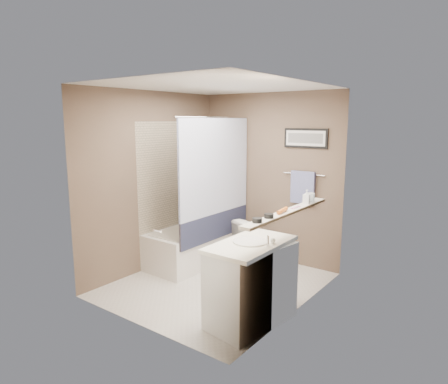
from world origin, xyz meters
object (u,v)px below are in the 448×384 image
Objects in this scene: candle_bowl_near at (257,220)px; vanity at (251,285)px; candle_bowl_far at (269,216)px; soap_bottle at (307,197)px; hair_brush_front at (282,211)px; toilet at (258,242)px; bathtub at (196,245)px; glass_jar at (311,197)px.

vanity is at bearing 132.33° from candle_bowl_near.
soap_bottle reaches higher than candle_bowl_far.
soap_bottle is (0.00, 0.55, 0.05)m from hair_brush_front.
bathtub is at bearing 47.50° from toilet.
candle_bowl_far is (0.98, -1.41, 0.80)m from toilet.
candle_bowl_near is at bearing 142.46° from toilet.
bathtub is 6.82× the size of hair_brush_front.
soap_bottle is (0.00, 1.02, 0.06)m from candle_bowl_near.
vanity is 1.22m from glass_jar.
candle_bowl_far is at bearing 8.36° from vanity.
glass_jar reaches higher than toilet.
vanity is at bearing -179.20° from candle_bowl_far.
soap_bottle is at bearing -90.00° from glass_jar.
toilet is 1.43m from soap_bottle.
toilet is at bearing 148.63° from soap_bottle.
candle_bowl_far is at bearing -90.00° from glass_jar.
bathtub is 9.76× the size of soap_bottle.
glass_jar reaches higher than candle_bowl_far.
glass_jar is at bearing 86.33° from vanity.
candle_bowl_near is at bearing -90.00° from soap_bottle.
hair_brush_front is 1.43× the size of soap_bottle.
vanity is at bearing -102.77° from soap_bottle.
candle_bowl_far is at bearing -28.51° from bathtub.
bathtub is 15.00× the size of glass_jar.
candle_bowl_far reaches higher than toilet.
bathtub is at bearing 150.40° from candle_bowl_far.
candle_bowl_far is (1.79, -1.01, 0.89)m from bathtub.
vanity is (1.60, -1.02, 0.15)m from bathtub.
candle_bowl_near is 0.21m from candle_bowl_far.
bathtub is at bearing 177.28° from glass_jar.
candle_bowl_near is at bearing -90.00° from hair_brush_front.
toilet is 3.05× the size of hair_brush_front.
candle_bowl_far is at bearing 146.02° from toilet.
vanity is (0.80, -1.41, 0.06)m from toilet.
soap_bottle reaches higher than hair_brush_front.
soap_bottle reaches higher than glass_jar.
bathtub is at bearing 145.66° from candle_bowl_near.
hair_brush_front is (0.00, 0.26, 0.00)m from candle_bowl_far.
candle_bowl_near is 1.00× the size of candle_bowl_far.
candle_bowl_far is 0.59× the size of soap_bottle.
bathtub is 16.67× the size of candle_bowl_near.
candle_bowl_near is (1.79, -1.22, 0.89)m from bathtub.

